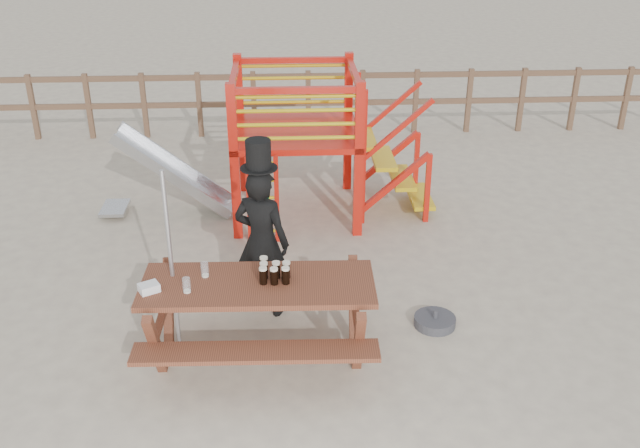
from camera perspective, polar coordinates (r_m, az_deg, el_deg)
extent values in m
plane|color=#C1B396|center=(7.24, -2.84, -11.00)|extent=(60.00, 60.00, 0.00)
cube|color=brown|center=(13.19, -3.18, 11.70)|extent=(15.00, 0.06, 0.10)
cube|color=brown|center=(13.33, -3.13, 9.60)|extent=(15.00, 0.06, 0.10)
cube|color=brown|center=(14.08, -21.98, 8.66)|extent=(0.09, 0.09, 1.20)
cube|color=brown|center=(13.79, -18.01, 8.94)|extent=(0.09, 0.09, 1.20)
cube|color=brown|center=(13.57, -13.88, 9.18)|extent=(0.09, 0.09, 1.20)
cube|color=brown|center=(13.42, -9.63, 9.39)|extent=(0.09, 0.09, 1.20)
cube|color=brown|center=(13.34, -5.30, 9.54)|extent=(0.09, 0.09, 1.20)
cube|color=brown|center=(13.33, -0.95, 9.65)|extent=(0.09, 0.09, 1.20)
cube|color=brown|center=(13.40, 3.39, 9.69)|extent=(0.09, 0.09, 1.20)
cube|color=brown|center=(13.55, 7.66, 9.69)|extent=(0.09, 0.09, 1.20)
cube|color=brown|center=(13.76, 11.82, 9.63)|extent=(0.09, 0.09, 1.20)
cube|color=brown|center=(14.05, 15.82, 9.53)|extent=(0.09, 0.09, 1.20)
cube|color=brown|center=(14.40, 19.65, 9.39)|extent=(0.09, 0.09, 1.20)
cube|color=brown|center=(14.80, 23.28, 9.22)|extent=(0.09, 0.09, 1.20)
cube|color=red|center=(9.22, -6.85, 4.81)|extent=(0.12, 0.12, 2.10)
cube|color=red|center=(9.25, 3.12, 5.03)|extent=(0.12, 0.12, 2.10)
cube|color=red|center=(10.73, -6.38, 7.90)|extent=(0.12, 0.12, 2.10)
cube|color=red|center=(10.75, 2.25, 8.08)|extent=(0.12, 0.12, 2.10)
cube|color=red|center=(9.90, -1.98, 7.41)|extent=(1.72, 1.72, 0.08)
cube|color=red|center=(8.90, -1.95, 10.65)|extent=(1.60, 0.08, 0.08)
cube|color=red|center=(10.46, -2.14, 12.97)|extent=(1.60, 0.08, 0.08)
cube|color=red|center=(9.70, -6.89, 11.77)|extent=(0.08, 1.60, 0.08)
cube|color=red|center=(9.72, 2.77, 11.96)|extent=(0.08, 1.60, 0.08)
cylinder|color=gold|center=(9.09, -1.89, 6.88)|extent=(1.50, 0.05, 0.05)
cylinder|color=gold|center=(10.61, -2.09, 9.71)|extent=(1.50, 0.05, 0.05)
cylinder|color=gold|center=(9.03, -1.91, 7.96)|extent=(1.50, 0.05, 0.05)
cylinder|color=gold|center=(10.56, -2.10, 10.65)|extent=(1.50, 0.05, 0.05)
cylinder|color=gold|center=(8.98, -1.93, 9.05)|extent=(1.50, 0.05, 0.05)
cylinder|color=gold|center=(10.52, -2.12, 11.59)|extent=(1.50, 0.05, 0.05)
cylinder|color=gold|center=(8.93, -1.94, 10.16)|extent=(1.50, 0.05, 0.05)
cylinder|color=gold|center=(10.47, -2.14, 12.55)|extent=(1.50, 0.05, 0.05)
cube|color=red|center=(9.25, -5.71, 1.91)|extent=(0.06, 0.06, 1.20)
cube|color=red|center=(9.23, -3.48, 1.96)|extent=(0.06, 0.06, 1.20)
cylinder|color=gold|center=(9.43, -4.50, -0.56)|extent=(0.36, 0.04, 0.04)
cylinder|color=gold|center=(9.33, -4.55, 0.76)|extent=(0.36, 0.04, 0.04)
cylinder|color=gold|center=(9.23, -4.60, 2.11)|extent=(0.36, 0.04, 0.04)
cylinder|color=gold|center=(9.13, -4.65, 3.48)|extent=(0.36, 0.04, 0.04)
cylinder|color=gold|center=(9.04, -4.71, 4.89)|extent=(0.36, 0.04, 0.04)
cube|color=gold|center=(10.00, 3.52, 6.84)|extent=(0.30, 0.90, 0.06)
cube|color=gold|center=(10.14, 5.05, 5.25)|extent=(0.30, 0.90, 0.06)
cube|color=gold|center=(10.29, 6.53, 3.71)|extent=(0.30, 0.90, 0.06)
cube|color=gold|center=(10.45, 7.97, 2.20)|extent=(0.30, 0.90, 0.06)
cube|color=red|center=(9.81, 6.05, 3.34)|extent=(0.95, 0.08, 0.86)
cube|color=red|center=(10.63, 5.34, 5.21)|extent=(0.95, 0.08, 0.86)
cube|color=#B6B8BD|center=(10.22, -11.53, 4.03)|extent=(1.53, 0.55, 1.21)
cube|color=#B6B8BD|center=(9.96, -11.75, 3.66)|extent=(1.58, 0.04, 1.28)
cube|color=#B6B8BD|center=(10.45, -11.36, 4.78)|extent=(1.58, 0.04, 1.28)
cube|color=#B6B8BD|center=(10.59, -16.10, 1.24)|extent=(0.35, 0.55, 0.05)
cube|color=brown|center=(6.87, -5.00, -4.89)|extent=(2.26, 0.89, 0.06)
cube|color=brown|center=(6.54, -5.16, -10.19)|extent=(2.25, 0.37, 0.04)
cube|color=brown|center=(7.57, -4.66, -4.68)|extent=(2.25, 0.37, 0.04)
cube|color=brown|center=(7.22, -12.49, -7.88)|extent=(0.12, 1.34, 0.81)
cube|color=brown|center=(7.11, 2.89, -7.82)|extent=(0.12, 1.34, 0.81)
imported|color=black|center=(7.63, -4.67, -1.48)|extent=(0.73, 0.62, 1.69)
cube|color=#0B7D3B|center=(7.64, -4.30, 0.31)|extent=(0.07, 0.04, 0.40)
cylinder|color=black|center=(7.27, -4.91, 4.49)|extent=(0.38, 0.38, 0.01)
cylinder|color=black|center=(7.22, -4.95, 5.62)|extent=(0.26, 0.26, 0.29)
cube|color=white|center=(7.29, -4.55, 6.72)|extent=(0.13, 0.06, 0.03)
cylinder|color=#B2B2B7|center=(7.04, -11.80, -3.23)|extent=(0.04, 0.04, 1.97)
cylinder|color=#38383D|center=(7.84, 9.17, -7.69)|extent=(0.45, 0.45, 0.10)
cylinder|color=#38383D|center=(7.78, 9.21, -7.11)|extent=(0.05, 0.05, 0.09)
cube|color=white|center=(6.86, -13.52, -4.98)|extent=(0.23, 0.21, 0.08)
cylinder|color=black|center=(6.80, -4.57, -4.21)|extent=(0.08, 0.08, 0.15)
cylinder|color=beige|center=(6.76, -4.59, -3.58)|extent=(0.08, 0.08, 0.02)
cylinder|color=black|center=(6.78, -3.69, -4.25)|extent=(0.08, 0.08, 0.15)
cylinder|color=beige|center=(6.74, -3.71, -3.62)|extent=(0.08, 0.08, 0.02)
cylinder|color=black|center=(6.79, -2.76, -4.21)|extent=(0.08, 0.08, 0.15)
cylinder|color=beige|center=(6.74, -2.78, -3.58)|extent=(0.08, 0.08, 0.02)
cylinder|color=black|center=(6.88, -4.51, -3.80)|extent=(0.08, 0.08, 0.15)
cylinder|color=beige|center=(6.84, -4.53, -3.18)|extent=(0.08, 0.08, 0.02)
cylinder|color=black|center=(6.88, -3.52, -3.76)|extent=(0.08, 0.08, 0.15)
cylinder|color=beige|center=(6.84, -3.54, -3.14)|extent=(0.08, 0.08, 0.02)
cylinder|color=black|center=(6.88, -2.70, -3.75)|extent=(0.08, 0.08, 0.15)
cylinder|color=beige|center=(6.84, -2.71, -3.12)|extent=(0.08, 0.08, 0.02)
cylinder|color=black|center=(6.98, -4.51, -3.35)|extent=(0.08, 0.08, 0.15)
cylinder|color=beige|center=(6.94, -4.53, -2.73)|extent=(0.08, 0.08, 0.02)
cylinder|color=silver|center=(6.75, -10.63, -4.84)|extent=(0.08, 0.08, 0.15)
cylinder|color=beige|center=(6.79, -10.58, -5.31)|extent=(0.07, 0.07, 0.02)
cylinder|color=silver|center=(6.98, -9.20, -3.63)|extent=(0.08, 0.08, 0.15)
cylinder|color=beige|center=(7.01, -9.17, -4.09)|extent=(0.07, 0.07, 0.02)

